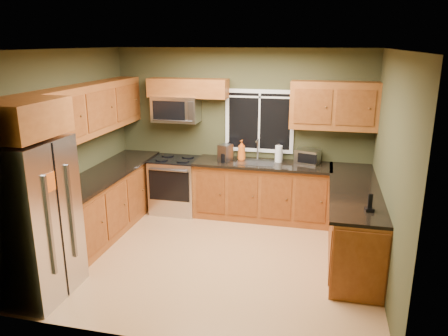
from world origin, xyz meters
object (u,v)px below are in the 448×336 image
at_px(soap_bottle_a, 242,150).
at_px(coffee_maker, 225,154).
at_px(refrigerator, 32,220).
at_px(paper_towel_roll, 279,154).
at_px(toaster_oven, 308,156).
at_px(range, 176,185).
at_px(soap_bottle_b, 279,154).
at_px(cordless_phone, 370,206).
at_px(kettle, 228,152).
at_px(microwave, 176,109).

bearing_deg(soap_bottle_a, coffee_maker, -148.63).
bearing_deg(refrigerator, paper_towel_roll, 50.47).
bearing_deg(toaster_oven, coffee_maker, -171.50).
height_order(range, toaster_oven, toaster_oven).
height_order(refrigerator, paper_towel_roll, refrigerator).
relative_size(coffee_maker, soap_bottle_b, 1.31).
relative_size(soap_bottle_b, cordless_phone, 1.01).
bearing_deg(paper_towel_roll, soap_bottle_b, 90.51).
bearing_deg(refrigerator, cordless_phone, 15.73).
xyz_separation_m(soap_bottle_a, soap_bottle_b, (0.59, 0.13, -0.06)).
bearing_deg(kettle, refrigerator, -119.31).
bearing_deg(microwave, kettle, -5.24).
bearing_deg(paper_towel_roll, microwave, 179.63).
bearing_deg(paper_towel_roll, coffee_maker, -168.47).
bearing_deg(soap_bottle_a, range, -174.79).
relative_size(range, toaster_oven, 2.25).
xyz_separation_m(refrigerator, kettle, (1.59, 2.82, 0.18)).
relative_size(range, kettle, 3.11).
height_order(range, coffee_maker, coffee_maker).
xyz_separation_m(coffee_maker, cordless_phone, (2.08, -1.70, -0.07)).
bearing_deg(toaster_oven, paper_towel_roll, -177.20).
distance_m(soap_bottle_a, cordless_phone, 2.61).
relative_size(paper_towel_roll, soap_bottle_a, 0.89).
height_order(toaster_oven, cordless_phone, toaster_oven).
relative_size(refrigerator, toaster_oven, 4.32).
distance_m(coffee_maker, soap_bottle_a, 0.28).
distance_m(microwave, cordless_phone, 3.57).
distance_m(soap_bottle_b, cordless_phone, 2.34).
distance_m(range, kettle, 1.09).
relative_size(refrigerator, cordless_phone, 8.62).
relative_size(kettle, paper_towel_roll, 1.03).
relative_size(range, paper_towel_roll, 3.19).
distance_m(range, microwave, 1.27).
bearing_deg(microwave, toaster_oven, 0.30).
bearing_deg(toaster_oven, range, -176.09).
height_order(microwave, kettle, microwave).
height_order(soap_bottle_b, cordless_phone, soap_bottle_b).
xyz_separation_m(kettle, paper_towel_roll, (0.80, 0.07, -0.01)).
height_order(refrigerator, soap_bottle_b, refrigerator).
height_order(refrigerator, soap_bottle_a, refrigerator).
xyz_separation_m(microwave, toaster_oven, (2.15, 0.01, -0.68)).
height_order(kettle, soap_bottle_a, soap_bottle_a).
bearing_deg(range, paper_towel_roll, 4.21).
height_order(coffee_maker, soap_bottle_b, coffee_maker).
bearing_deg(microwave, paper_towel_roll, -0.37).
xyz_separation_m(range, cordless_phone, (2.94, -1.75, 0.53)).
xyz_separation_m(microwave, paper_towel_roll, (1.70, -0.01, -0.66)).
bearing_deg(cordless_phone, toaster_oven, 112.56).
bearing_deg(range, microwave, 90.02).
bearing_deg(soap_bottle_a, toaster_oven, 2.55).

